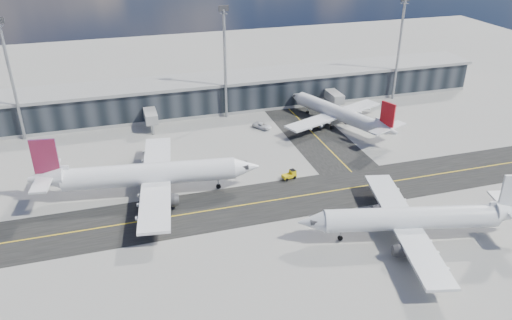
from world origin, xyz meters
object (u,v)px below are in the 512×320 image
(airliner_near, at_px, (414,219))
(baggage_tug, at_px, (290,174))
(airliner_af, at_px, (147,175))
(airliner_redtail, at_px, (339,113))
(service_van, at_px, (262,126))

(airliner_near, relative_size, baggage_tug, 12.27)
(airliner_af, bearing_deg, airliner_near, 64.19)
(airliner_near, height_order, baggage_tug, airliner_near)
(airliner_redtail, relative_size, service_van, 6.83)
(airliner_near, xyz_separation_m, baggage_tug, (-12.53, 25.32, -2.89))
(baggage_tug, height_order, service_van, baggage_tug)
(airliner_near, relative_size, service_van, 7.62)
(airliner_af, distance_m, baggage_tug, 28.87)
(baggage_tug, bearing_deg, airliner_redtail, 124.17)
(airliner_af, height_order, airliner_redtail, airliner_af)
(airliner_redtail, xyz_separation_m, airliner_near, (-8.72, -47.68, 0.29))
(airliner_redtail, relative_size, baggage_tug, 10.99)
(airliner_near, bearing_deg, airliner_af, 69.39)
(airliner_af, bearing_deg, baggage_tug, 93.66)
(airliner_redtail, bearing_deg, airliner_af, -179.56)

